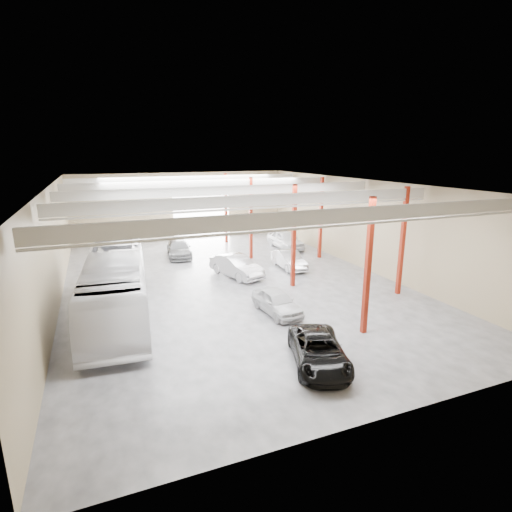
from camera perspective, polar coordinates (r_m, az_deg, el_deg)
depot_shell at (r=27.67m, az=-3.70°, el=6.18°), size 22.12×32.12×7.06m
coach_bus at (r=23.76m, az=-19.32°, el=-3.82°), size 4.26×13.46×3.69m
black_sedan at (r=18.03m, az=8.94°, el=-13.22°), size 3.60×5.20×1.32m
car_row_a at (r=23.12m, az=2.99°, el=-6.54°), size 1.93×4.14×1.37m
car_row_b at (r=29.74m, az=-2.82°, el=-1.44°), size 3.08×5.15×1.60m
car_row_c at (r=36.10m, az=-10.95°, el=1.04°), size 2.54×5.08×1.42m
car_right_near at (r=31.95m, az=4.72°, el=-0.52°), size 1.64×4.30×1.40m
car_right_far at (r=38.65m, az=4.23°, el=2.36°), size 2.22×5.00×1.67m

